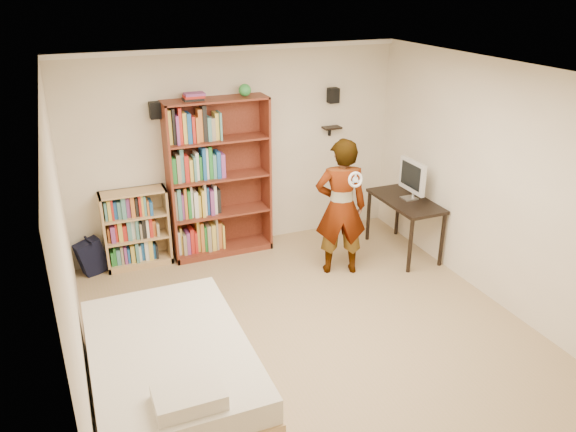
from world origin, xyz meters
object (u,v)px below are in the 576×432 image
object	(u,v)px
tall_bookshelf	(219,179)
low_bookshelf	(136,229)
computer_desk	(404,226)
daybed	(170,362)
person	(341,207)

from	to	relation	value
tall_bookshelf	low_bookshelf	bearing A→B (deg)	177.98
computer_desk	daybed	size ratio (longest dim) A/B	0.53
low_bookshelf	daybed	world-z (taller)	low_bookshelf
low_bookshelf	person	bearing A→B (deg)	-25.83
low_bookshelf	tall_bookshelf	bearing A→B (deg)	-2.02
tall_bookshelf	person	size ratio (longest dim) A/B	1.20
tall_bookshelf	low_bookshelf	world-z (taller)	tall_bookshelf
tall_bookshelf	daybed	bearing A→B (deg)	-115.49
daybed	person	bearing A→B (deg)	30.86
tall_bookshelf	daybed	xyz separation A→B (m)	(-1.22, -2.55, -0.74)
low_bookshelf	computer_desk	bearing A→B (deg)	-16.25
low_bookshelf	person	distance (m)	2.62
low_bookshelf	daybed	bearing A→B (deg)	-92.25
computer_desk	person	world-z (taller)	person
tall_bookshelf	low_bookshelf	xyz separation A→B (m)	(-1.12, 0.04, -0.54)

